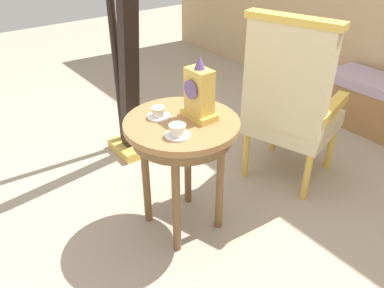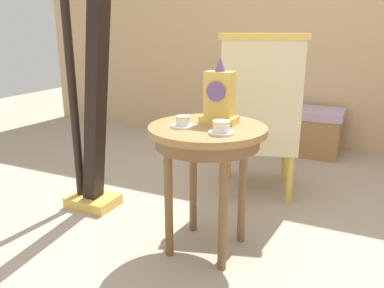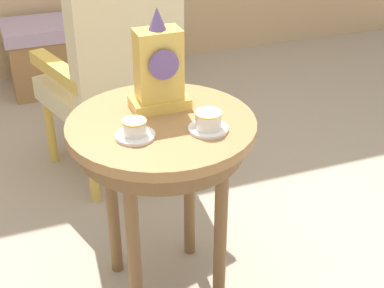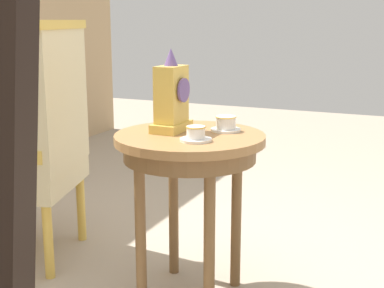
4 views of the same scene
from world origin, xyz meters
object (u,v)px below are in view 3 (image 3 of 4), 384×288
Objects in this scene: teacup_left at (135,130)px; armchair at (116,61)px; side_table at (162,146)px; teacup_right at (208,122)px; mantel_clock at (159,69)px; window_bench at (79,52)px.

armchair reaches higher than teacup_left.
side_table is 5.75× the size of teacup_left.
side_table is 0.20m from teacup_right.
mantel_clock is 1.99m from window_bench.
armchair is at bearing 94.40° from teacup_right.
mantel_clock reaches higher than side_table.
teacup_left is at bearing -94.64° from window_bench.
teacup_right is 0.93m from armchair.
side_table is 2.07× the size of mantel_clock.
armchair is (0.15, 0.88, -0.13)m from teacup_left.
armchair is at bearing 88.42° from mantel_clock.
teacup_right is (0.22, -0.04, 0.00)m from teacup_left.
teacup_left is at bearing -99.64° from armchair.
armchair is at bearing -90.84° from window_bench.
teacup_left is 0.22m from teacup_right.
mantel_clock is at bearing -91.12° from window_bench.
teacup_right is at bearing -65.81° from mantel_clock.
mantel_clock is 0.29× the size of armchair.
teacup_right is at bearing -9.31° from teacup_left.
armchair is 1.25× the size of window_bench.
teacup_left is 2.13m from window_bench.
window_bench is at bearing 88.19° from side_table.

